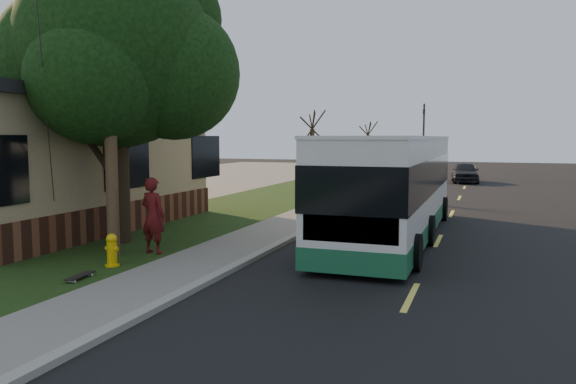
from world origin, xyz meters
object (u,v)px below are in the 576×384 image
object	(u,v)px
utility_pole	(108,66)
bare_tree_near	(312,152)
fire_hydrant	(112,250)
leafy_tree	(120,54)
skateboard_main	(80,276)
skateboarder	(153,216)
bare_tree_far	(368,150)
dumpster	(107,197)
distant_car	(465,172)
traffic_signal	(423,134)
transit_bus	(393,184)

from	to	relation	value
utility_pole	bare_tree_near	world-z (taller)	utility_pole
fire_hydrant	leafy_tree	size ratio (longest dim) A/B	0.09
skateboard_main	skateboarder	bearing A→B (deg)	90.00
utility_pole	bare_tree_far	xyz separation A→B (m)	(0.31, 29.01, -2.63)
leafy_tree	dumpster	world-z (taller)	leafy_tree
skateboarder	distant_car	world-z (taller)	skateboarder
dumpster	distant_car	size ratio (longest dim) A/B	0.46
fire_hydrant	bare_tree_near	distance (m)	18.10
bare_tree_near	dumpster	size ratio (longest dim) A/B	2.34
bare_tree_near	traffic_signal	xyz separation A→B (m)	(4.00, 16.00, 1.01)
bare_tree_far	fire_hydrant	bearing A→B (deg)	-89.24
skateboard_main	transit_bus	bearing A→B (deg)	54.53
skateboard_main	bare_tree_near	bearing A→B (deg)	92.99
traffic_signal	skateboarder	world-z (taller)	traffic_signal
bare_tree_far	distant_car	size ratio (longest dim) A/B	1.01
fire_hydrant	distant_car	world-z (taller)	distant_car
skateboard_main	leafy_tree	bearing A→B (deg)	113.64
transit_bus	bare_tree_far	bearing A→B (deg)	103.37
transit_bus	bare_tree_near	bearing A→B (deg)	117.44
traffic_signal	dumpster	distance (m)	28.50
traffic_signal	skateboard_main	size ratio (longest dim) A/B	6.55
distant_car	utility_pole	bearing A→B (deg)	-110.48
transit_bus	dumpster	size ratio (longest dim) A/B	5.97
traffic_signal	skateboard_main	bearing A→B (deg)	-94.88
fire_hydrant	dumpster	distance (m)	8.79
utility_pole	leafy_tree	bearing A→B (deg)	117.60
utility_pole	dumpster	xyz separation A→B (m)	(-4.72, 5.92, -3.91)
bare_tree_near	skateboard_main	world-z (taller)	bare_tree_near
transit_bus	skateboarder	bearing A→B (deg)	-138.45
transit_bus	dumpster	distance (m)	10.77
bare_tree_far	skateboard_main	world-z (taller)	bare_tree_far
utility_pole	leafy_tree	xyz separation A→B (m)	(-0.87, 1.66, 0.54)
utility_pole	leafy_tree	world-z (taller)	utility_pole
fire_hydrant	utility_pole	world-z (taller)	utility_pole
leafy_tree	traffic_signal	distance (m)	31.76
fire_hydrant	skateboarder	xyz separation A→B (m)	(0.10, 1.51, 0.59)
skateboarder	skateboard_main	xyz separation A→B (m)	(0.00, -2.68, -0.89)
bare_tree_near	skateboarder	distance (m)	16.56
transit_bus	distant_car	distance (m)	21.86
skateboarder	distant_car	size ratio (longest dim) A/B	0.48
fire_hydrant	bare_tree_near	bearing A→B (deg)	92.86
traffic_signal	bare_tree_far	bearing A→B (deg)	-131.19
fire_hydrant	bare_tree_far	bearing A→B (deg)	90.76
transit_bus	distant_car	xyz separation A→B (m)	(1.17, 21.81, -0.91)
leafy_tree	skateboard_main	world-z (taller)	leafy_tree
utility_pole	bare_tree_far	size ratio (longest dim) A/B	2.25
fire_hydrant	transit_bus	xyz separation A→B (m)	(5.28, 6.10, 1.16)
utility_pole	bare_tree_near	bearing A→B (deg)	90.66
traffic_signal	dumpster	bearing A→B (deg)	-107.48
fire_hydrant	distant_car	xyz separation A→B (m)	(6.45, 27.91, 0.25)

